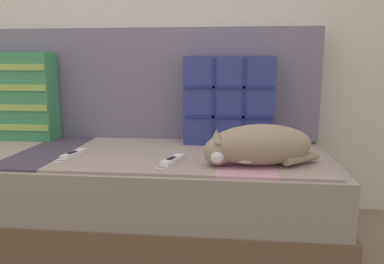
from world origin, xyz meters
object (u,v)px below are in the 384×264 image
(throw_pillow_quilted, at_px, (229,101))
(throw_pillow_striped, at_px, (18,96))
(couch, at_px, (102,190))
(game_remote_far, at_px, (172,161))
(sleeping_cat, at_px, (256,146))
(game_remote_near, at_px, (73,155))

(throw_pillow_quilted, height_order, throw_pillow_striped, throw_pillow_striped)
(couch, distance_m, throw_pillow_quilted, 0.73)
(throw_pillow_quilted, relative_size, game_remote_far, 2.12)
(sleeping_cat, bearing_deg, couch, 163.73)
(sleeping_cat, distance_m, game_remote_far, 0.33)
(sleeping_cat, xyz_separation_m, game_remote_far, (-0.33, -0.00, -0.07))
(game_remote_far, bearing_deg, sleeping_cat, 0.72)
(throw_pillow_quilted, distance_m, sleeping_cat, 0.42)
(couch, relative_size, sleeping_cat, 4.64)
(game_remote_near, relative_size, game_remote_far, 1.00)
(game_remote_near, bearing_deg, throw_pillow_striped, 141.60)
(throw_pillow_striped, height_order, game_remote_near, throw_pillow_striped)
(couch, xyz_separation_m, sleeping_cat, (0.69, -0.20, 0.27))
(throw_pillow_quilted, relative_size, sleeping_cat, 0.93)
(couch, bearing_deg, throw_pillow_striped, 159.77)
(game_remote_near, height_order, game_remote_far, same)
(couch, height_order, sleeping_cat, sleeping_cat)
(game_remote_far, bearing_deg, throw_pillow_striped, 155.65)
(couch, xyz_separation_m, throw_pillow_striped, (-0.48, 0.18, 0.42))
(sleeping_cat, distance_m, game_remote_near, 0.76)
(throw_pillow_striped, distance_m, sleeping_cat, 1.24)
(throw_pillow_striped, distance_m, game_remote_far, 0.95)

